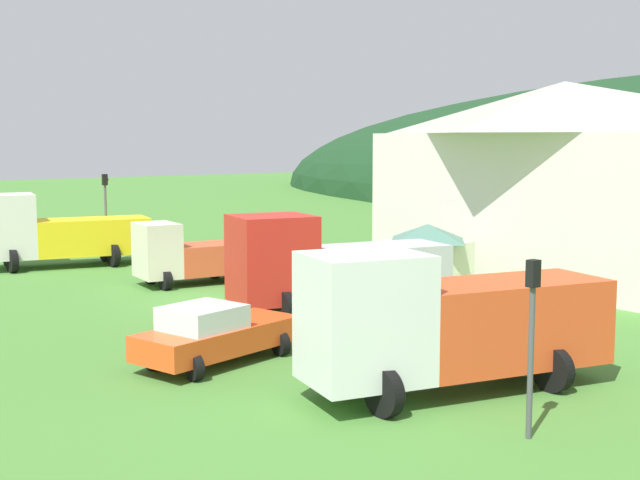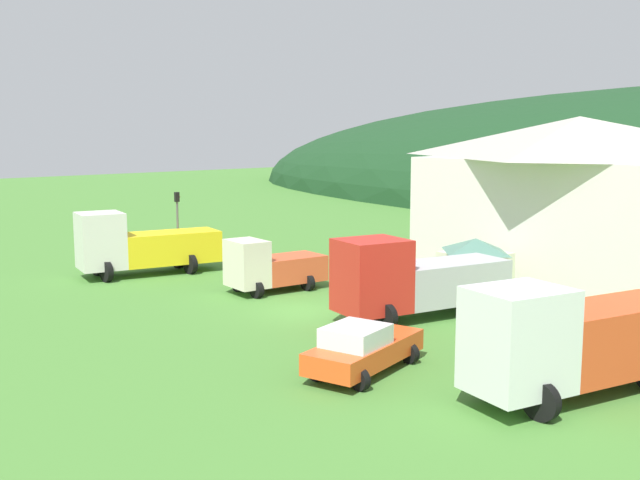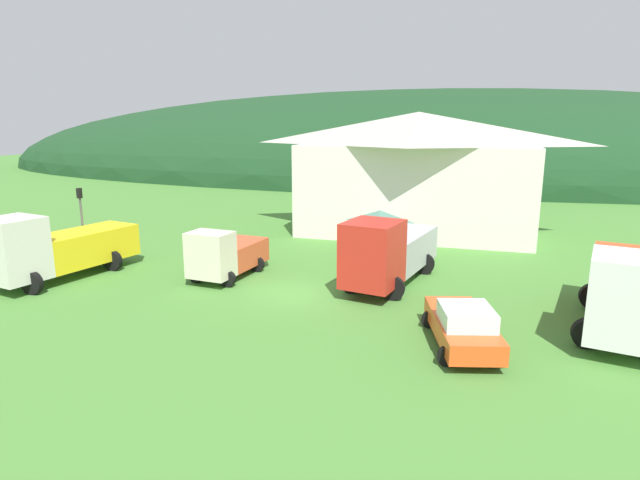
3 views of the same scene
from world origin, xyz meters
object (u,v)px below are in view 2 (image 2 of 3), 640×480
at_px(light_truck_cream, 269,266).
at_px(traffic_light_west, 178,222).
at_px(traffic_cone_near_pickup, 308,283).
at_px(play_shed_cream, 475,264).
at_px(crane_truck_red, 411,279).
at_px(heavy_rig_white, 571,339).
at_px(depot_building, 576,196).
at_px(flatbed_truck_yellow, 139,244).
at_px(service_pickup_orange, 363,348).

height_order(light_truck_cream, traffic_light_west, traffic_light_west).
relative_size(traffic_light_west, traffic_cone_near_pickup, 6.98).
height_order(play_shed_cream, traffic_cone_near_pickup, play_shed_cream).
bearing_deg(crane_truck_red, light_truck_cream, -70.25).
xyz_separation_m(light_truck_cream, heavy_rig_white, (17.54, -2.27, 0.53)).
bearing_deg(depot_building, heavy_rig_white, -59.75).
relative_size(light_truck_cream, traffic_cone_near_pickup, 8.06).
distance_m(flatbed_truck_yellow, traffic_cone_near_pickup, 9.55).
distance_m(flatbed_truck_yellow, service_pickup_orange, 20.07).
bearing_deg(traffic_light_west, crane_truck_red, 3.82).
height_order(depot_building, service_pickup_orange, depot_building).
height_order(flatbed_truck_yellow, heavy_rig_white, flatbed_truck_yellow).
height_order(play_shed_cream, service_pickup_orange, play_shed_cream).
bearing_deg(play_shed_cream, service_pickup_orange, -67.47).
bearing_deg(heavy_rig_white, depot_building, -137.56).
distance_m(play_shed_cream, service_pickup_orange, 13.90).
bearing_deg(traffic_cone_near_pickup, light_truck_cream, -81.74).
bearing_deg(depot_building, flatbed_truck_yellow, -133.22).
bearing_deg(flatbed_truck_yellow, traffic_cone_near_pickup, 138.18).
bearing_deg(depot_building, light_truck_cream, -119.25).
distance_m(play_shed_cream, traffic_light_west, 17.05).
relative_size(flatbed_truck_yellow, traffic_light_west, 1.82).
distance_m(traffic_light_west, traffic_cone_near_pickup, 9.10).
height_order(play_shed_cream, flatbed_truck_yellow, flatbed_truck_yellow).
height_order(play_shed_cream, traffic_light_west, traffic_light_west).
bearing_deg(service_pickup_orange, crane_truck_red, -164.75).
xyz_separation_m(flatbed_truck_yellow, traffic_light_west, (-0.69, 2.83, 0.95)).
height_order(crane_truck_red, heavy_rig_white, heavy_rig_white).
bearing_deg(flatbed_truck_yellow, heavy_rig_white, 103.04).
xyz_separation_m(depot_building, service_pickup_orange, (3.97, -19.47, -3.56)).
xyz_separation_m(flatbed_truck_yellow, heavy_rig_white, (25.53, 0.49, 0.10)).
relative_size(light_truck_cream, crane_truck_red, 0.61).
xyz_separation_m(light_truck_cream, crane_truck_red, (8.16, 1.19, 0.46)).
bearing_deg(play_shed_cream, depot_building, 78.45).
bearing_deg(service_pickup_orange, depot_building, 176.67).
height_order(depot_building, crane_truck_red, depot_building).
height_order(crane_truck_red, service_pickup_orange, crane_truck_red).
distance_m(light_truck_cream, heavy_rig_white, 17.70).
bearing_deg(heavy_rig_white, traffic_cone_near_pickup, -93.55).
distance_m(heavy_rig_white, traffic_light_west, 26.34).
xyz_separation_m(flatbed_truck_yellow, service_pickup_orange, (19.89, -2.52, -0.86)).
relative_size(play_shed_cream, service_pickup_orange, 0.59).
height_order(depot_building, light_truck_cream, depot_building).
bearing_deg(play_shed_cream, traffic_light_west, -153.90).
xyz_separation_m(play_shed_cream, light_truck_cream, (-6.59, -7.55, -0.10)).
relative_size(flatbed_truck_yellow, traffic_cone_near_pickup, 12.68).
distance_m(heavy_rig_white, service_pickup_orange, 6.46).
relative_size(light_truck_cream, service_pickup_orange, 0.98).
distance_m(depot_building, service_pickup_orange, 20.19).
xyz_separation_m(traffic_light_west, traffic_cone_near_pickup, (8.27, 2.72, -2.64)).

